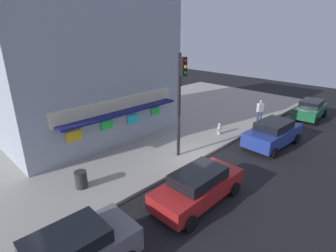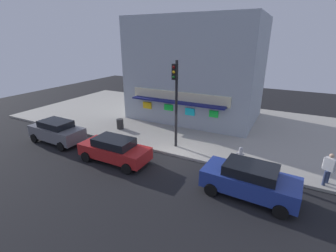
# 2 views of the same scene
# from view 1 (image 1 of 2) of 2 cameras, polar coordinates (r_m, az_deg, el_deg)

# --- Properties ---
(ground_plane) EXTENTS (53.82, 53.82, 0.00)m
(ground_plane) POSITION_cam_1_polar(r_m,az_deg,el_deg) (15.25, 6.83, -7.53)
(ground_plane) COLOR black
(sidewalk) EXTENTS (35.88, 13.79, 0.17)m
(sidewalk) POSITION_cam_1_polar(r_m,az_deg,el_deg) (19.74, -9.15, -0.66)
(sidewalk) COLOR #A39E93
(sidewalk) RESTS_ON ground_plane
(corner_building) EXTENTS (11.11, 8.18, 8.79)m
(corner_building) POSITION_cam_1_polar(r_m,az_deg,el_deg) (18.84, -17.73, 11.73)
(corner_building) COLOR #9EA8B2
(corner_building) RESTS_ON sidewalk
(traffic_light) EXTENTS (0.32, 0.58, 5.78)m
(traffic_light) POSITION_cam_1_polar(r_m,az_deg,el_deg) (14.14, 2.71, 7.03)
(traffic_light) COLOR black
(traffic_light) RESTS_ON sidewalk
(fire_hydrant) EXTENTS (0.48, 0.24, 0.82)m
(fire_hydrant) POSITION_cam_1_polar(r_m,az_deg,el_deg) (18.57, 11.05, -0.58)
(fire_hydrant) COLOR #B2B2B7
(fire_hydrant) RESTS_ON sidewalk
(trash_can) EXTENTS (0.56, 0.56, 0.81)m
(trash_can) POSITION_cam_1_polar(r_m,az_deg,el_deg) (13.02, -18.32, -10.92)
(trash_can) COLOR #2D2D2D
(trash_can) RESTS_ON sidewalk
(pedestrian) EXTENTS (0.60, 0.54, 1.72)m
(pedestrian) POSITION_cam_1_polar(r_m,az_deg,el_deg) (21.79, 19.31, 3.35)
(pedestrian) COLOR navy
(pedestrian) RESTS_ON sidewalk
(parked_car_green) EXTENTS (4.02, 2.11, 1.59)m
(parked_car_green) POSITION_cam_1_polar(r_m,az_deg,el_deg) (24.70, 28.45, 3.20)
(parked_car_green) COLOR #1E6038
(parked_car_green) RESTS_ON ground_plane
(parked_car_blue) EXTENTS (4.51, 2.30, 1.65)m
(parked_car_blue) POSITION_cam_1_polar(r_m,az_deg,el_deg) (17.99, 21.76, -1.43)
(parked_car_blue) COLOR navy
(parked_car_blue) RESTS_ON ground_plane
(parked_car_red) EXTENTS (4.44, 1.98, 1.54)m
(parked_car_red) POSITION_cam_1_polar(r_m,az_deg,el_deg) (11.57, 6.54, -12.80)
(parked_car_red) COLOR #AD1E1E
(parked_car_red) RESTS_ON ground_plane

